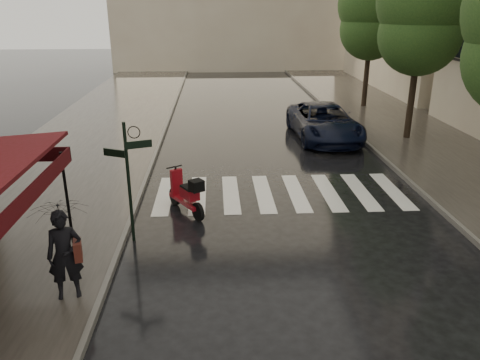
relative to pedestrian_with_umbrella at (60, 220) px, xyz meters
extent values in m
plane|color=black|center=(2.06, -0.44, -1.82)|extent=(120.00, 120.00, 0.00)
cube|color=#38332D|center=(-2.44, 11.56, -1.76)|extent=(6.00, 60.00, 0.12)
cube|color=#38332D|center=(12.31, 11.56, -1.76)|extent=(5.50, 60.00, 0.12)
cube|color=#595651|center=(0.61, 11.56, -1.74)|extent=(0.12, 60.00, 0.16)
cube|color=#595651|center=(9.51, 11.56, -1.74)|extent=(0.12, 60.00, 0.16)
cube|color=silver|center=(1.36, 5.56, -1.81)|extent=(0.50, 3.20, 0.01)
cube|color=silver|center=(2.41, 5.56, -1.81)|extent=(0.50, 3.20, 0.01)
cube|color=silver|center=(3.46, 5.56, -1.81)|extent=(0.50, 3.20, 0.01)
cube|color=silver|center=(4.51, 5.56, -1.81)|extent=(0.50, 3.20, 0.01)
cube|color=silver|center=(5.56, 5.56, -1.81)|extent=(0.50, 3.20, 0.01)
cube|color=silver|center=(6.61, 5.56, -1.81)|extent=(0.50, 3.20, 0.01)
cube|color=silver|center=(7.66, 5.56, -1.81)|extent=(0.50, 3.20, 0.01)
cube|color=silver|center=(8.71, 5.56, -1.81)|extent=(0.50, 3.20, 0.01)
cube|color=#450A09|center=(-0.46, -0.94, 0.53)|extent=(0.04, 7.00, 0.35)
cylinder|color=black|center=(-0.59, 2.31, -0.52)|extent=(0.07, 0.07, 2.35)
cylinder|color=black|center=(0.86, 2.56, -0.27)|extent=(0.08, 0.08, 3.10)
cube|color=black|center=(1.16, 2.56, 0.73)|extent=(0.62, 0.26, 0.18)
cube|color=black|center=(0.58, 2.56, 0.53)|extent=(0.56, 0.29, 0.18)
cylinder|color=black|center=(11.56, 11.56, 0.54)|extent=(0.28, 0.28, 4.48)
sphere|color=#1B3D16|center=(11.56, 11.56, 2.70)|extent=(3.40, 3.40, 3.40)
cylinder|color=black|center=(11.76, 18.56, 0.48)|extent=(0.28, 0.28, 4.37)
sphere|color=#1B3D16|center=(11.76, 18.56, 2.59)|extent=(3.40, 3.40, 3.40)
sphere|color=#1B3D16|center=(11.76, 18.56, 3.92)|extent=(3.80, 3.80, 3.80)
imported|color=black|center=(0.00, 0.00, -0.77)|extent=(0.77, 0.60, 1.87)
imported|color=black|center=(0.00, 0.00, 0.36)|extent=(1.35, 1.37, 1.01)
cube|color=#471912|center=(0.24, 0.06, -0.70)|extent=(0.23, 0.37, 0.40)
cylinder|color=black|center=(2.48, 3.66, -1.56)|extent=(0.37, 0.50, 0.52)
cylinder|color=black|center=(1.75, 4.81, -1.56)|extent=(0.37, 0.50, 0.52)
cube|color=maroon|center=(2.10, 4.26, -1.47)|extent=(1.02, 1.36, 0.11)
cube|color=maroon|center=(2.24, 4.03, -1.14)|extent=(0.60, 0.68, 0.31)
cube|color=maroon|center=(1.84, 4.67, -1.06)|extent=(0.36, 0.30, 0.82)
cylinder|color=black|center=(1.78, 4.77, -0.60)|extent=(0.44, 0.30, 0.04)
cube|color=black|center=(2.46, 3.69, -0.78)|extent=(0.47, 0.46, 0.31)
imported|color=black|center=(7.88, 11.97, -1.05)|extent=(2.74, 5.64, 1.54)
camera|label=1|loc=(2.98, -8.26, 3.83)|focal=35.00mm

